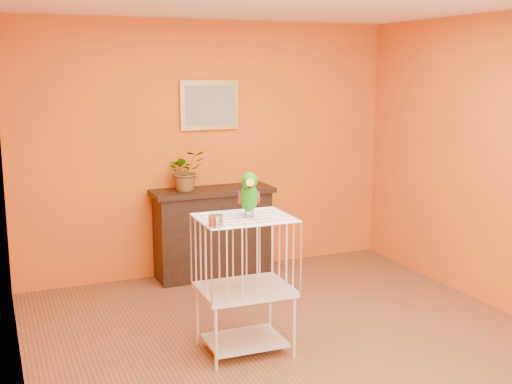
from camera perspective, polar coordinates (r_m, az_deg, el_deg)
name	(u,v)px	position (r m, az deg, el deg)	size (l,w,h in m)	color
ground	(308,353)	(5.00, 4.61, -14.11)	(4.50, 4.50, 0.00)	brown
room_shell	(311,144)	(4.57, 4.92, 4.23)	(4.50, 4.50, 4.50)	#DA6014
console_cabinet	(213,233)	(6.60, -3.86, -3.63)	(1.24, 0.45, 0.92)	black
potted_plant	(187,175)	(6.37, -6.17, 1.48)	(0.37, 0.41, 0.32)	#26722D
framed_picture	(210,105)	(6.59, -4.14, 7.71)	(0.62, 0.04, 0.50)	#AF923E
birdcage	(245,283)	(4.83, -1.02, -8.06)	(0.69, 0.54, 1.04)	beige
feed_cup	(216,221)	(4.42, -3.58, -2.55)	(0.11, 0.11, 0.07)	silver
parrot	(249,194)	(4.65, -0.62, -0.19)	(0.18, 0.31, 0.34)	#59544C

